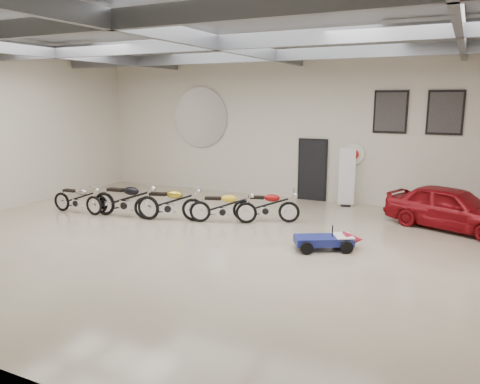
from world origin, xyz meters
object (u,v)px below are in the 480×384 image
at_px(motorcycle_gold, 169,202).
at_px(motorcycle_yellow, 223,206).
at_px(motorcycle_red, 266,205).
at_px(go_kart, 329,237).
at_px(vintage_car, 452,208).
at_px(motorcycle_black, 126,199).
at_px(banner_stand, 347,178).
at_px(motorcycle_silver, 77,198).

height_order(motorcycle_gold, motorcycle_yellow, motorcycle_gold).
height_order(motorcycle_red, go_kart, motorcycle_red).
xyz_separation_m(go_kart, vintage_car, (2.51, 3.18, 0.30)).
relative_size(motorcycle_yellow, go_kart, 1.15).
relative_size(motorcycle_black, vintage_car, 0.63).
relative_size(motorcycle_gold, go_kart, 1.25).
bearing_deg(banner_stand, motorcycle_black, -156.42).
relative_size(motorcycle_black, go_kart, 1.33).
bearing_deg(motorcycle_yellow, motorcycle_gold, 175.29).
relative_size(banner_stand, go_kart, 1.15).
xyz_separation_m(motorcycle_red, vintage_car, (4.85, 1.48, 0.10)).
bearing_deg(vintage_car, motorcycle_gold, 130.12).
bearing_deg(motorcycle_red, banner_stand, 45.10).
bearing_deg(motorcycle_yellow, motorcycle_silver, 171.76).
bearing_deg(motorcycle_gold, vintage_car, 1.05).
bearing_deg(go_kart, vintage_car, 21.78).
bearing_deg(motorcycle_gold, motorcycle_black, 174.75).
xyz_separation_m(motorcycle_yellow, motorcycle_red, (1.06, 0.65, -0.00)).
xyz_separation_m(motorcycle_gold, go_kart, (4.98, -0.61, -0.24)).
bearing_deg(motorcycle_black, banner_stand, 33.23).
distance_m(motorcycle_silver, vintage_car, 10.98).
xyz_separation_m(motorcycle_silver, motorcycle_black, (1.71, 0.24, 0.09)).
bearing_deg(motorcycle_black, motorcycle_silver, -176.93).
distance_m(motorcycle_gold, vintage_car, 7.91).
height_order(banner_stand, vintage_car, banner_stand).
bearing_deg(motorcycle_silver, motorcycle_yellow, 10.35).
bearing_deg(go_kart, motorcycle_gold, 143.02).
xyz_separation_m(motorcycle_black, motorcycle_red, (3.97, 1.38, -0.08)).
xyz_separation_m(motorcycle_silver, motorcycle_gold, (3.05, 0.54, 0.06)).
relative_size(motorcycle_red, vintage_car, 0.54).
xyz_separation_m(motorcycle_yellow, vintage_car, (5.91, 2.13, 0.10)).
relative_size(motorcycle_red, go_kart, 1.15).
relative_size(motorcycle_gold, motorcycle_yellow, 1.09).
distance_m(motorcycle_yellow, motorcycle_red, 1.24).
bearing_deg(motorcycle_red, motorcycle_gold, -174.11).
relative_size(motorcycle_silver, motorcycle_yellow, 0.97).
bearing_deg(vintage_car, motorcycle_yellow, 131.05).
distance_m(go_kart, vintage_car, 4.06).
bearing_deg(motorcycle_gold, motorcycle_red, 4.51).
bearing_deg(motorcycle_silver, motorcycle_black, 6.40).
distance_m(motorcycle_red, vintage_car, 5.07).
distance_m(motorcycle_silver, motorcycle_yellow, 4.72).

